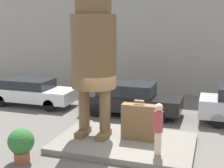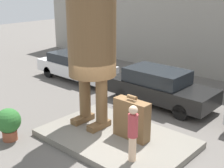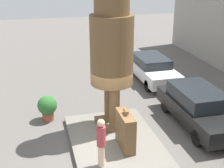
{
  "view_description": "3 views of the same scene",
  "coord_description": "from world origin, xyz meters",
  "px_view_note": "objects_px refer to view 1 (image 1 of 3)",
  "views": [
    {
      "loc": [
        2.85,
        -10.08,
        4.35
      ],
      "look_at": [
        -0.51,
        0.14,
        2.19
      ],
      "focal_mm": 50.0,
      "sensor_mm": 36.0,
      "label": 1
    },
    {
      "loc": [
        6.04,
        -6.95,
        5.03
      ],
      "look_at": [
        -0.25,
        0.1,
        1.92
      ],
      "focal_mm": 50.0,
      "sensor_mm": 36.0,
      "label": 2
    },
    {
      "loc": [
        9.55,
        -2.59,
        6.27
      ],
      "look_at": [
        -0.15,
        -0.09,
        2.41
      ],
      "focal_mm": 50.0,
      "sensor_mm": 36.0,
      "label": 3
    }
  ],
  "objects_px": {
    "statue_figure": "(94,41)",
    "parked_car_black": "(130,98)",
    "planter_pot": "(21,143)",
    "giant_suitcase": "(139,122)",
    "parked_car_white": "(31,91)",
    "tourist": "(158,127)"
  },
  "relations": [
    {
      "from": "giant_suitcase",
      "to": "parked_car_black",
      "type": "height_order",
      "value": "giant_suitcase"
    },
    {
      "from": "statue_figure",
      "to": "parked_car_white",
      "type": "distance_m",
      "value": 6.85
    },
    {
      "from": "parked_car_black",
      "to": "planter_pot",
      "type": "distance_m",
      "value": 6.31
    },
    {
      "from": "tourist",
      "to": "planter_pot",
      "type": "xyz_separation_m",
      "value": [
        -4.04,
        -1.44,
        -0.5
      ]
    },
    {
      "from": "giant_suitcase",
      "to": "parked_car_black",
      "type": "bearing_deg",
      "value": 109.7
    },
    {
      "from": "parked_car_black",
      "to": "planter_pot",
      "type": "relative_size",
      "value": 4.2
    },
    {
      "from": "planter_pot",
      "to": "giant_suitcase",
      "type": "bearing_deg",
      "value": 38.15
    },
    {
      "from": "statue_figure",
      "to": "tourist",
      "type": "height_order",
      "value": "statue_figure"
    },
    {
      "from": "statue_figure",
      "to": "giant_suitcase",
      "type": "bearing_deg",
      "value": 2.21
    },
    {
      "from": "giant_suitcase",
      "to": "parked_car_white",
      "type": "height_order",
      "value": "giant_suitcase"
    },
    {
      "from": "tourist",
      "to": "planter_pot",
      "type": "relative_size",
      "value": 1.5
    },
    {
      "from": "tourist",
      "to": "statue_figure",
      "type": "bearing_deg",
      "value": 158.67
    },
    {
      "from": "parked_car_white",
      "to": "planter_pot",
      "type": "distance_m",
      "value": 7.0
    },
    {
      "from": "tourist",
      "to": "parked_car_black",
      "type": "relative_size",
      "value": 0.36
    },
    {
      "from": "planter_pot",
      "to": "parked_car_white",
      "type": "bearing_deg",
      "value": 119.92
    },
    {
      "from": "giant_suitcase",
      "to": "tourist",
      "type": "bearing_deg",
      "value": -50.55
    },
    {
      "from": "statue_figure",
      "to": "parked_car_white",
      "type": "bearing_deg",
      "value": 143.95
    },
    {
      "from": "giant_suitcase",
      "to": "tourist",
      "type": "height_order",
      "value": "tourist"
    },
    {
      "from": "statue_figure",
      "to": "parked_car_black",
      "type": "bearing_deg",
      "value": 83.56
    },
    {
      "from": "giant_suitcase",
      "to": "planter_pot",
      "type": "relative_size",
      "value": 1.32
    },
    {
      "from": "statue_figure",
      "to": "parked_car_black",
      "type": "height_order",
      "value": "statue_figure"
    },
    {
      "from": "parked_car_white",
      "to": "parked_car_black",
      "type": "distance_m",
      "value": 5.41
    }
  ]
}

